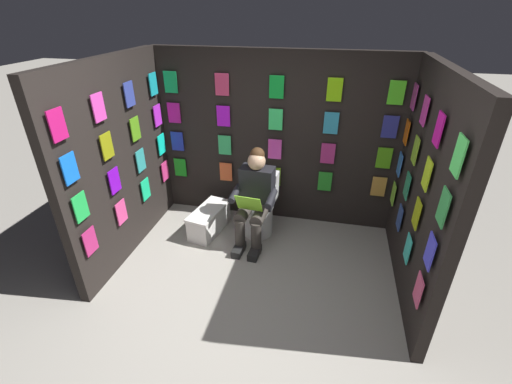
{
  "coord_description": "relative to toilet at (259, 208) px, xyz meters",
  "views": [
    {
      "loc": [
        -0.66,
        2.11,
        2.65
      ],
      "look_at": [
        0.05,
        -1.1,
        0.85
      ],
      "focal_mm": 24.4,
      "sensor_mm": 36.0,
      "label": 1
    }
  ],
  "objects": [
    {
      "name": "person_reading",
      "position": [
        0.01,
        0.23,
        0.27
      ],
      "size": [
        0.55,
        0.7,
        1.19
      ],
      "rotation": [
        0.0,
        0.0,
        -0.07
      ],
      "color": "black",
      "rests_on": "ground"
    },
    {
      "name": "toilet",
      "position": [
        0.0,
        0.0,
        0.0
      ],
      "size": [
        0.42,
        0.57,
        0.77
      ],
      "rotation": [
        0.0,
        0.0,
        -0.07
      ],
      "color": "white",
      "rests_on": "ground"
    },
    {
      "name": "ground_plane",
      "position": [
        -0.12,
        1.63,
        -0.33
      ],
      "size": [
        30.0,
        30.0,
        0.0
      ],
      "primitive_type": "plane",
      "color": "#9E998E"
    },
    {
      "name": "display_wall_right",
      "position": [
        1.44,
        0.63,
        0.78
      ],
      "size": [
        0.14,
        2.01,
        2.2
      ],
      "color": "black",
      "rests_on": "ground"
    },
    {
      "name": "comic_longbox_near",
      "position": [
        0.63,
        0.18,
        -0.16
      ],
      "size": [
        0.42,
        0.71,
        0.33
      ],
      "rotation": [
        0.0,
        0.0,
        -0.19
      ],
      "color": "white",
      "rests_on": "ground"
    },
    {
      "name": "display_wall_back",
      "position": [
        -0.12,
        -0.42,
        0.78
      ],
      "size": [
        3.14,
        0.14,
        2.2
      ],
      "color": "black",
      "rests_on": "ground"
    },
    {
      "name": "display_wall_left",
      "position": [
        -1.69,
        0.63,
        0.78
      ],
      "size": [
        0.14,
        2.01,
        2.2
      ],
      "color": "black",
      "rests_on": "ground"
    }
  ]
}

